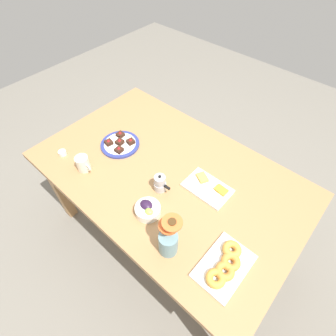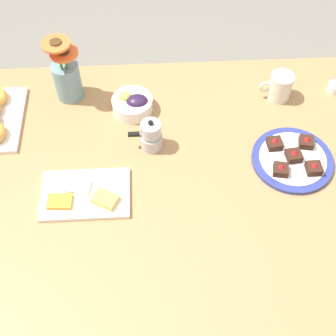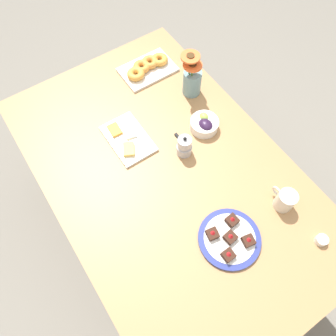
{
  "view_description": "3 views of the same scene",
  "coord_description": "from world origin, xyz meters",
  "px_view_note": "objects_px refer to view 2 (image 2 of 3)",
  "views": [
    {
      "loc": [
        0.66,
        -0.74,
        1.94
      ],
      "look_at": [
        0.0,
        0.0,
        0.78
      ],
      "focal_mm": 28.0,
      "sensor_mm": 36.0,
      "label": 1
    },
    {
      "loc": [
        0.04,
        0.8,
        1.91
      ],
      "look_at": [
        0.0,
        0.0,
        0.78
      ],
      "focal_mm": 50.0,
      "sensor_mm": 36.0,
      "label": 2
    },
    {
      "loc": [
        -0.55,
        0.37,
        2.03
      ],
      "look_at": [
        0.0,
        0.0,
        0.78
      ],
      "focal_mm": 35.0,
      "sensor_mm": 36.0,
      "label": 3
    }
  ],
  "objects_px": {
    "dining_table": "(168,191)",
    "jam_cup_honey": "(335,87)",
    "grape_bowl": "(133,104)",
    "cheese_platter": "(85,195)",
    "flower_vase": "(67,77)",
    "coffee_mug": "(280,86)",
    "moka_pot": "(151,136)",
    "dessert_plate": "(293,159)"
  },
  "relations": [
    {
      "from": "coffee_mug",
      "to": "dining_table",
      "type": "bearing_deg",
      "value": 38.36
    },
    {
      "from": "grape_bowl",
      "to": "jam_cup_honey",
      "type": "height_order",
      "value": "grape_bowl"
    },
    {
      "from": "grape_bowl",
      "to": "cheese_platter",
      "type": "height_order",
      "value": "grape_bowl"
    },
    {
      "from": "cheese_platter",
      "to": "flower_vase",
      "type": "distance_m",
      "value": 0.43
    },
    {
      "from": "jam_cup_honey",
      "to": "moka_pot",
      "type": "distance_m",
      "value": 0.68
    },
    {
      "from": "dessert_plate",
      "to": "flower_vase",
      "type": "distance_m",
      "value": 0.78
    },
    {
      "from": "grape_bowl",
      "to": "moka_pot",
      "type": "distance_m",
      "value": 0.17
    },
    {
      "from": "coffee_mug",
      "to": "jam_cup_honey",
      "type": "relative_size",
      "value": 2.35
    },
    {
      "from": "dining_table",
      "to": "jam_cup_honey",
      "type": "distance_m",
      "value": 0.69
    },
    {
      "from": "dining_table",
      "to": "jam_cup_honey",
      "type": "height_order",
      "value": "jam_cup_honey"
    },
    {
      "from": "dessert_plate",
      "to": "dining_table",
      "type": "bearing_deg",
      "value": 5.12
    },
    {
      "from": "coffee_mug",
      "to": "flower_vase",
      "type": "xyz_separation_m",
      "value": [
        0.71,
        -0.04,
        0.04
      ]
    },
    {
      "from": "coffee_mug",
      "to": "dessert_plate",
      "type": "bearing_deg",
      "value": 88.59
    },
    {
      "from": "grape_bowl",
      "to": "jam_cup_honey",
      "type": "xyz_separation_m",
      "value": [
        -0.7,
        -0.06,
        -0.01
      ]
    },
    {
      "from": "dining_table",
      "to": "grape_bowl",
      "type": "distance_m",
      "value": 0.32
    },
    {
      "from": "dining_table",
      "to": "jam_cup_honey",
      "type": "relative_size",
      "value": 33.33
    },
    {
      "from": "dining_table",
      "to": "cheese_platter",
      "type": "distance_m",
      "value": 0.27
    },
    {
      "from": "coffee_mug",
      "to": "grape_bowl",
      "type": "height_order",
      "value": "coffee_mug"
    },
    {
      "from": "coffee_mug",
      "to": "moka_pot",
      "type": "height_order",
      "value": "moka_pot"
    },
    {
      "from": "grape_bowl",
      "to": "dining_table",
      "type": "bearing_deg",
      "value": 110.49
    },
    {
      "from": "coffee_mug",
      "to": "moka_pot",
      "type": "relative_size",
      "value": 0.95
    },
    {
      "from": "coffee_mug",
      "to": "moka_pot",
      "type": "bearing_deg",
      "value": 23.67
    },
    {
      "from": "flower_vase",
      "to": "cheese_platter",
      "type": "bearing_deg",
      "value": 99.64
    },
    {
      "from": "dessert_plate",
      "to": "grape_bowl",
      "type": "bearing_deg",
      "value": -26.14
    },
    {
      "from": "coffee_mug",
      "to": "moka_pot",
      "type": "xyz_separation_m",
      "value": [
        0.44,
        0.19,
        0.0
      ]
    },
    {
      "from": "coffee_mug",
      "to": "dessert_plate",
      "type": "xyz_separation_m",
      "value": [
        0.01,
        0.28,
        -0.04
      ]
    },
    {
      "from": "dining_table",
      "to": "cheese_platter",
      "type": "xyz_separation_m",
      "value": [
        0.25,
        0.06,
        0.1
      ]
    },
    {
      "from": "jam_cup_honey",
      "to": "dessert_plate",
      "type": "relative_size",
      "value": 0.19
    },
    {
      "from": "cheese_platter",
      "to": "moka_pot",
      "type": "distance_m",
      "value": 0.27
    },
    {
      "from": "dining_table",
      "to": "grape_bowl",
      "type": "xyz_separation_m",
      "value": [
        0.1,
        -0.27,
        0.12
      ]
    },
    {
      "from": "dining_table",
      "to": "flower_vase",
      "type": "distance_m",
      "value": 0.5
    },
    {
      "from": "coffee_mug",
      "to": "grape_bowl",
      "type": "distance_m",
      "value": 0.5
    },
    {
      "from": "dining_table",
      "to": "dessert_plate",
      "type": "bearing_deg",
      "value": -174.88
    },
    {
      "from": "dining_table",
      "to": "grape_bowl",
      "type": "height_order",
      "value": "grape_bowl"
    },
    {
      "from": "flower_vase",
      "to": "moka_pot",
      "type": "distance_m",
      "value": 0.36
    },
    {
      "from": "coffee_mug",
      "to": "jam_cup_honey",
      "type": "height_order",
      "value": "coffee_mug"
    },
    {
      "from": "jam_cup_honey",
      "to": "grape_bowl",
      "type": "bearing_deg",
      "value": 4.62
    },
    {
      "from": "grape_bowl",
      "to": "dessert_plate",
      "type": "height_order",
      "value": "grape_bowl"
    },
    {
      "from": "grape_bowl",
      "to": "moka_pot",
      "type": "xyz_separation_m",
      "value": [
        -0.06,
        0.16,
        0.02
      ]
    },
    {
      "from": "dining_table",
      "to": "cheese_platter",
      "type": "relative_size",
      "value": 6.15
    },
    {
      "from": "grape_bowl",
      "to": "jam_cup_honey",
      "type": "distance_m",
      "value": 0.7
    },
    {
      "from": "grape_bowl",
      "to": "dessert_plate",
      "type": "bearing_deg",
      "value": 153.86
    }
  ]
}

